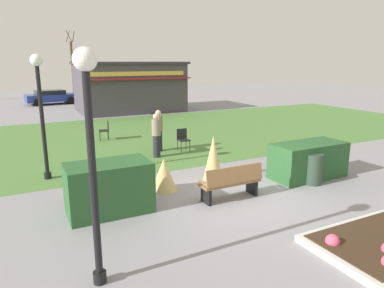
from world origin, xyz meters
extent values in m
plane|color=gray|center=(0.00, 0.00, 0.00)|extent=(80.00, 80.00, 0.00)
cube|color=#4C7A38|center=(0.00, 9.04, 0.00)|extent=(36.00, 12.00, 0.01)
sphere|color=#E54C6B|center=(0.10, -3.03, 0.19)|extent=(0.28, 0.28, 0.28)
cube|color=olive|center=(-0.23, 0.12, 0.45)|extent=(1.70, 0.49, 0.06)
cube|color=olive|center=(-0.23, -0.10, 0.73)|extent=(1.70, 0.14, 0.44)
cube|color=black|center=(-0.96, 0.12, 0.23)|extent=(0.08, 0.44, 0.45)
cube|color=black|center=(0.50, 0.13, 0.23)|extent=(0.08, 0.44, 0.45)
cube|color=olive|center=(-1.04, 0.12, 0.57)|extent=(0.06, 0.44, 0.06)
cube|color=olive|center=(0.58, 0.13, 0.57)|extent=(0.06, 0.44, 0.06)
cube|color=#28562B|center=(-3.31, 0.72, 0.62)|extent=(1.99, 1.10, 1.25)
cube|color=#28562B|center=(2.93, 0.50, 0.56)|extent=(2.40, 1.10, 1.11)
cone|color=tan|center=(0.14, 1.65, 0.70)|extent=(0.61, 0.61, 1.40)
cone|color=tan|center=(-1.57, 1.48, 0.47)|extent=(0.75, 0.75, 0.94)
cylinder|color=black|center=(-4.17, -2.00, 0.10)|extent=(0.22, 0.22, 0.20)
cylinder|color=black|center=(-4.17, -2.00, 1.73)|extent=(0.12, 0.12, 3.47)
sphere|color=white|center=(-4.17, -2.00, 3.63)|extent=(0.36, 0.36, 0.36)
cylinder|color=black|center=(-4.44, 4.09, 0.10)|extent=(0.22, 0.22, 0.20)
cylinder|color=black|center=(-4.44, 4.09, 1.73)|extent=(0.12, 0.12, 3.47)
sphere|color=white|center=(-4.44, 4.09, 3.63)|extent=(0.36, 0.36, 0.36)
cylinder|color=#2D4233|center=(2.62, -0.04, 0.46)|extent=(0.52, 0.52, 0.93)
cube|color=#47424C|center=(2.51, 17.90, 1.70)|extent=(7.20, 4.76, 3.39)
cube|color=#333338|center=(2.51, 17.90, 3.47)|extent=(7.50, 5.06, 0.16)
cube|color=maroon|center=(2.51, 15.34, 2.44)|extent=(7.30, 0.36, 0.08)
cube|color=#D8CC4C|center=(2.51, 15.50, 2.78)|extent=(6.48, 0.04, 0.28)
cube|color=black|center=(-1.57, 8.80, 0.45)|extent=(0.51, 0.51, 0.04)
cube|color=black|center=(-1.37, 8.76, 0.67)|extent=(0.12, 0.44, 0.44)
cylinder|color=black|center=(-1.72, 9.02, 0.23)|extent=(0.03, 0.03, 0.45)
cylinder|color=black|center=(-1.79, 8.64, 0.23)|extent=(0.03, 0.03, 0.45)
cylinder|color=black|center=(-1.35, 8.95, 0.23)|extent=(0.03, 0.03, 0.45)
cylinder|color=black|center=(-1.41, 8.58, 0.23)|extent=(0.03, 0.03, 0.45)
cube|color=black|center=(0.89, 5.32, 0.45)|extent=(0.46, 0.46, 0.04)
cube|color=black|center=(0.90, 5.52, 0.67)|extent=(0.44, 0.06, 0.44)
cylinder|color=black|center=(0.69, 5.14, 0.23)|extent=(0.03, 0.03, 0.45)
cylinder|color=black|center=(1.07, 5.12, 0.23)|extent=(0.03, 0.03, 0.45)
cylinder|color=black|center=(0.71, 5.52, 0.23)|extent=(0.03, 0.03, 0.45)
cylinder|color=black|center=(1.09, 5.50, 0.23)|extent=(0.03, 0.03, 0.45)
cylinder|color=#23232D|center=(-0.46, 4.91, 0.42)|extent=(0.28, 0.28, 0.85)
cylinder|color=gray|center=(-0.46, 4.91, 1.16)|extent=(0.34, 0.34, 0.62)
sphere|color=beige|center=(-0.46, 4.91, 1.58)|extent=(0.22, 0.22, 0.22)
cylinder|color=#23232D|center=(-0.04, 5.73, 0.42)|extent=(0.28, 0.28, 0.85)
cylinder|color=gray|center=(-0.04, 5.73, 1.16)|extent=(0.34, 0.34, 0.62)
sphere|color=beige|center=(-0.04, 5.73, 1.58)|extent=(0.22, 0.22, 0.22)
cube|color=navy|center=(-2.20, 24.83, 0.55)|extent=(4.35, 2.19, 0.60)
cube|color=black|center=(-2.35, 24.81, 0.98)|extent=(2.45, 1.80, 0.44)
cylinder|color=black|center=(-1.00, 25.87, 0.32)|extent=(0.66, 0.28, 0.64)
cylinder|color=black|center=(-0.82, 24.03, 0.32)|extent=(0.66, 0.28, 0.64)
cylinder|color=black|center=(-3.59, 25.62, 0.32)|extent=(0.66, 0.28, 0.64)
cylinder|color=black|center=(-3.41, 23.79, 0.32)|extent=(0.66, 0.28, 0.64)
cylinder|color=brown|center=(0.67, 31.66, 2.78)|extent=(0.28, 0.28, 5.57)
cylinder|color=brown|center=(1.00, 31.77, 6.07)|extent=(0.25, 0.58, 1.12)
cylinder|color=brown|center=(0.49, 31.97, 6.07)|extent=(0.54, 0.36, 1.12)
cylinder|color=brown|center=(0.49, 31.36, 6.07)|extent=(0.54, 0.35, 1.12)
camera|label=1|loc=(-5.14, -7.29, 3.61)|focal=32.74mm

